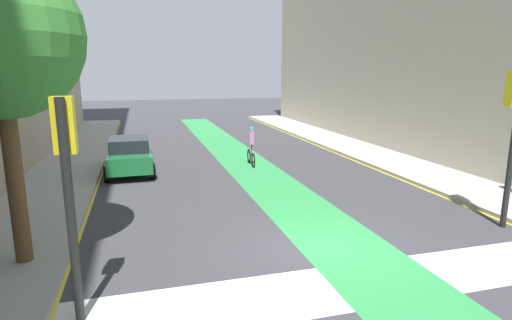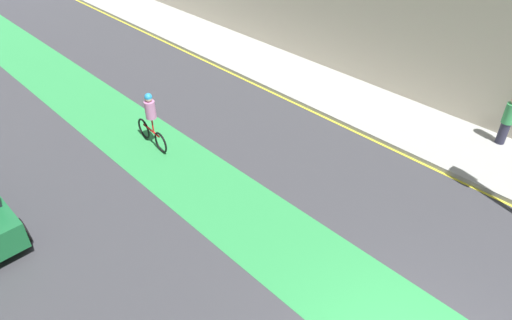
% 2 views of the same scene
% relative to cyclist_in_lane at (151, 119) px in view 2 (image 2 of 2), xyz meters
% --- Properties ---
extents(cyclist_in_lane, '(0.32, 1.73, 1.86)m').
position_rel_cyclist_in_lane_xyz_m(cyclist_in_lane, '(0.00, 0.00, 0.00)').
color(cyclist_in_lane, black).
rests_on(cyclist_in_lane, ground_plane).
extents(pedestrian_sidewalk_right_a, '(0.34, 0.34, 1.57)m').
position_rel_cyclist_in_lane_xyz_m(pedestrian_sidewalk_right_a, '(7.75, -7.46, -0.03)').
color(pedestrian_sidewalk_right_a, '#262638').
rests_on(pedestrian_sidewalk_right_a, sidewalk_right).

